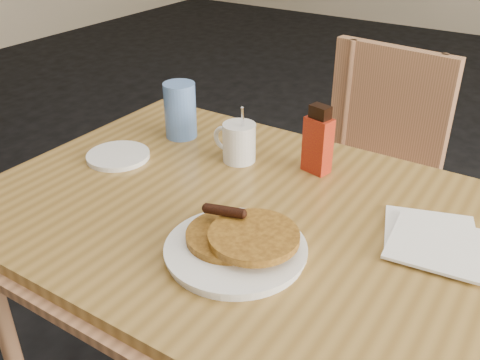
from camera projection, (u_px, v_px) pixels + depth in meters
name	position (u px, v px, depth m)	size (l,w,h in m)	color
main_table	(259.00, 230.00, 1.11)	(1.23, 0.83, 0.75)	olive
chair_main_far	(372.00, 163.00, 1.75)	(0.45, 0.45, 0.90)	tan
pancake_plate	(238.00, 245.00, 0.97)	(0.26, 0.26, 0.07)	white
coffee_mug	(238.00, 141.00, 1.28)	(0.11, 0.08, 0.15)	white
syrup_bottle	(318.00, 142.00, 1.21)	(0.07, 0.05, 0.16)	maroon
napkin_stack	(434.00, 240.00, 1.00)	(0.22, 0.23, 0.01)	white
blue_tumbler	(180.00, 110.00, 1.39)	(0.08, 0.08, 0.15)	#5984D2
side_saucer	(118.00, 156.00, 1.31)	(0.15, 0.15, 0.01)	white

